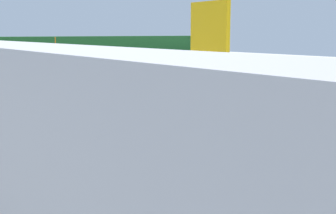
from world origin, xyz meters
TOP-DOWN VIEW (x-y plane):
  - ground at (0.00, 48.00)m, footprint 240.00×320.00m
  - terminal_building at (-31.72, -3.62)m, footprint 4.00×59.47m
  - airliner_foreground at (-14.74, 15.41)m, footprint 34.64×41.72m
  - airliner_far_taxiway at (16.23, 112.19)m, footprint 23.15×27.57m
  - airliner_distant at (38.74, 160.10)m, footprint 20.22×24.35m
  - service_truck_baggage at (-28.66, 6.59)m, footprint 5.72×6.33m
  - service_truck_catering at (-10.05, 4.25)m, footprint 5.93×3.80m
  - cargo_container_near at (-4.18, -1.61)m, footprint 2.27×2.27m
  - cargo_container_mid at (-0.33, -0.43)m, footprint 2.20×2.20m
  - crew_marshaller at (-23.32, 18.48)m, footprint 0.46×0.51m
  - crew_loader_left at (-17.22, 9.40)m, footprint 0.48×0.48m
  - crew_loader_right at (-22.40, 7.63)m, footprint 0.31×0.62m
  - apron_guide_line at (-11.53, 10.98)m, footprint 0.30×60.00m

SIDE VIEW (x-z plane):
  - ground at x=0.00m, z-range -0.20..0.00m
  - apron_guide_line at x=-11.53m, z-range 0.00..0.01m
  - cargo_container_mid at x=-0.33m, z-range -0.06..1.86m
  - cargo_container_near at x=-4.18m, z-range -0.05..1.94m
  - crew_loader_left at x=-17.22m, z-range 0.14..1.75m
  - crew_marshaller at x=-23.32m, z-range 0.15..1.86m
  - crew_loader_right at x=-22.40m, z-range 0.15..1.86m
  - service_truck_catering at x=-10.05m, z-range 0.18..2.73m
  - service_truck_baggage at x=-28.66m, z-range 0.16..2.97m
  - airliner_distant at x=38.74m, z-range -1.50..5.48m
  - airliner_far_taxiway at x=16.23m, z-range -1.76..6.44m
  - airliner_foreground at x=-14.74m, z-range -2.56..9.34m
  - terminal_building at x=-31.72m, z-range 0.00..9.10m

